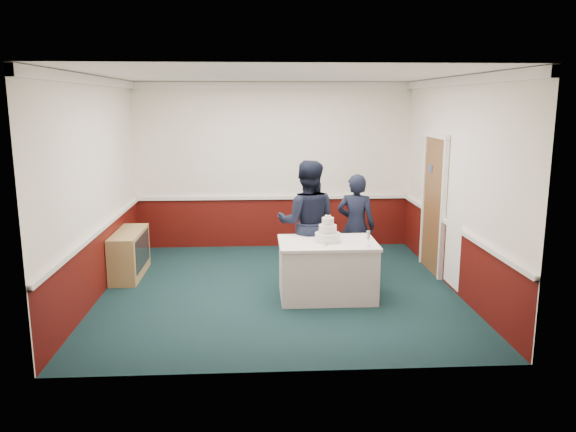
{
  "coord_description": "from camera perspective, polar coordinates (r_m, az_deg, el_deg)",
  "views": [
    {
      "loc": [
        -0.32,
        -7.69,
        2.66
      ],
      "look_at": [
        0.12,
        -0.1,
        1.1
      ],
      "focal_mm": 35.0,
      "sensor_mm": 36.0,
      "label": 1
    }
  ],
  "objects": [
    {
      "name": "champagne_flute",
      "position": [
        7.42,
        8.15,
        -2.01
      ],
      "size": [
        0.05,
        0.05,
        0.21
      ],
      "color": "silver",
      "rests_on": "cake_table"
    },
    {
      "name": "cake_knife",
      "position": [
        7.45,
        4.0,
        -2.95
      ],
      "size": [
        0.1,
        0.21,
        0.0
      ],
      "primitive_type": "cube",
      "rotation": [
        0.0,
        0.0,
        -0.42
      ],
      "color": "silver",
      "rests_on": "cake_table"
    },
    {
      "name": "wedding_cake",
      "position": [
        7.62,
        4.04,
        -1.79
      ],
      "size": [
        0.35,
        0.35,
        0.36
      ],
      "color": "white",
      "rests_on": "cake_table"
    },
    {
      "name": "sideboard",
      "position": [
        9.01,
        -15.8,
        -3.71
      ],
      "size": [
        0.41,
        1.2,
        0.7
      ],
      "color": "#A1814E",
      "rests_on": "ground"
    },
    {
      "name": "ground",
      "position": [
        8.14,
        -0.9,
        -7.48
      ],
      "size": [
        5.0,
        5.0,
        0.0
      ],
      "primitive_type": "plane",
      "color": "#14312E",
      "rests_on": "ground"
    },
    {
      "name": "cake_table",
      "position": [
        7.75,
        3.99,
        -5.38
      ],
      "size": [
        1.32,
        0.92,
        0.79
      ],
      "color": "white",
      "rests_on": "ground"
    },
    {
      "name": "person_man",
      "position": [
        8.18,
        1.96,
        -0.71
      ],
      "size": [
        0.97,
        0.8,
        1.83
      ],
      "primitive_type": "imported",
      "rotation": [
        0.0,
        0.0,
        3.02
      ],
      "color": "black",
      "rests_on": "ground"
    },
    {
      "name": "room_shell",
      "position": [
        8.34,
        -0.58,
        6.82
      ],
      "size": [
        5.0,
        5.0,
        3.0
      ],
      "color": "white",
      "rests_on": "ground"
    },
    {
      "name": "person_woman",
      "position": [
        8.58,
        6.9,
        -1.01
      ],
      "size": [
        0.68,
        0.56,
        1.6
      ],
      "primitive_type": "imported",
      "rotation": [
        0.0,
        0.0,
        2.79
      ],
      "color": "black",
      "rests_on": "ground"
    }
  ]
}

